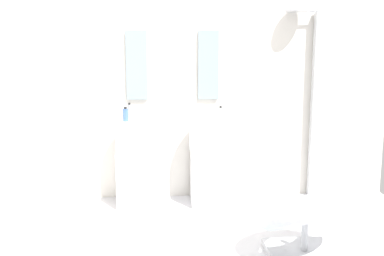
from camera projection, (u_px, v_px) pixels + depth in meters
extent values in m
cube|color=silver|center=(173.00, 80.00, 4.65)|extent=(4.80, 0.10, 2.60)
cube|color=white|center=(137.00, 178.00, 4.49)|extent=(0.40, 0.40, 0.58)
cylinder|color=white|center=(136.00, 136.00, 4.42)|extent=(0.44, 0.44, 0.32)
cylinder|color=#B7BABF|center=(137.00, 114.00, 4.50)|extent=(0.02, 0.02, 0.10)
cube|color=white|center=(210.00, 177.00, 4.54)|extent=(0.40, 0.40, 0.58)
cylinder|color=white|center=(210.00, 135.00, 4.46)|extent=(0.44, 0.44, 0.32)
cylinder|color=#B7BABF|center=(209.00, 114.00, 4.55)|extent=(0.02, 0.02, 0.10)
cube|color=#8C9EA8|center=(137.00, 65.00, 4.53)|extent=(0.22, 0.03, 0.73)
cube|color=#8C9EA8|center=(208.00, 65.00, 4.58)|extent=(0.22, 0.03, 0.73)
cube|color=#B7BABF|center=(318.00, 106.00, 4.67)|extent=(0.14, 0.08, 2.05)
cylinder|color=#B7BABF|center=(309.00, 11.00, 4.47)|extent=(0.30, 0.02, 0.02)
cylinder|color=#B7BABF|center=(296.00, 11.00, 4.44)|extent=(0.24, 0.24, 0.02)
cube|color=#B7BABF|center=(304.00, 254.00, 3.32)|extent=(0.56, 0.50, 0.06)
cylinder|color=#B7BABF|center=(305.00, 233.00, 3.29)|extent=(0.05, 0.05, 0.34)
torus|color=silver|center=(306.00, 209.00, 3.26)|extent=(1.08, 1.08, 0.49)
cylinder|color=#99999E|center=(129.00, 112.00, 4.51)|extent=(0.04, 0.04, 0.15)
cylinder|color=black|center=(129.00, 104.00, 4.50)|extent=(0.02, 0.02, 0.02)
cylinder|color=silver|center=(221.00, 114.00, 4.41)|extent=(0.04, 0.04, 0.13)
cylinder|color=black|center=(221.00, 107.00, 4.40)|extent=(0.02, 0.02, 0.02)
cylinder|color=#4C72B7|center=(126.00, 115.00, 4.35)|extent=(0.06, 0.06, 0.13)
cylinder|color=black|center=(125.00, 108.00, 4.34)|extent=(0.03, 0.03, 0.02)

